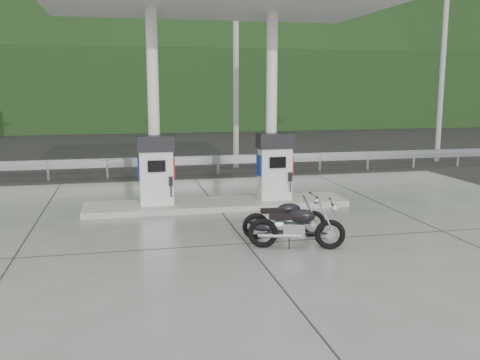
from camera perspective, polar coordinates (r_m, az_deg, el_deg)
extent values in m
plane|color=black|center=(12.01, -0.38, -5.56)|extent=(160.00, 160.00, 0.00)
cube|color=slate|center=(12.01, -0.38, -5.51)|extent=(18.00, 14.00, 0.02)
cube|color=#9F9C94|center=(14.37, -2.45, -2.60)|extent=(7.00, 1.40, 0.15)
cylinder|color=white|center=(14.26, -9.21, 7.63)|extent=(0.30, 0.30, 5.00)
cylinder|color=white|center=(14.79, 3.38, 7.81)|extent=(0.30, 0.30, 5.00)
cube|color=silver|center=(14.21, -2.61, 18.66)|extent=(8.50, 5.00, 0.40)
cube|color=black|center=(23.18, -6.29, 1.87)|extent=(60.00, 7.00, 0.01)
cylinder|color=#969791|center=(21.31, -0.43, 12.01)|extent=(0.22, 0.22, 8.00)
cylinder|color=#969791|center=(24.78, 20.79, 11.08)|extent=(0.22, 0.22, 8.00)
cube|color=black|center=(41.40, -9.16, 9.45)|extent=(80.00, 6.00, 6.00)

